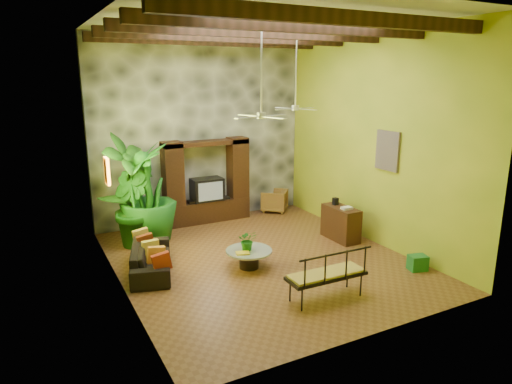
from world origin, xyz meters
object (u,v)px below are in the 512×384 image
ceiling_fan_back (295,99)px  coffee_table (249,256)px  tall_plant_a (130,189)px  green_bin (418,263)px  wicker_armchair (274,201)px  iron_bench (329,273)px  tall_plant_b (131,208)px  entertainment_center (207,188)px  sofa (151,258)px  ceiling_fan_front (261,105)px  tall_plant_c (148,193)px  side_console (341,223)px

ceiling_fan_back → coffee_table: (-2.02, -1.49, -3.15)m
tall_plant_a → green_bin: size_ratio=7.30×
wicker_armchair → iron_bench: bearing=21.2°
coffee_table → tall_plant_b: bearing=126.7°
coffee_table → wicker_armchair: bearing=52.9°
entertainment_center → sofa: size_ratio=1.23×
ceiling_fan_back → green_bin: 4.69m
entertainment_center → ceiling_fan_front: 4.30m
sofa → tall_plant_a: bearing=14.4°
ceiling_fan_back → tall_plant_c: size_ratio=0.77×
ceiling_fan_back → tall_plant_b: ceiling_fan_back is taller
tall_plant_b → side_console: 5.10m
ceiling_fan_front → tall_plant_b: (-2.09, 2.62, -2.49)m
tall_plant_a → side_console: (4.60, -2.26, -0.92)m
coffee_table → iron_bench: bearing=-72.7°
wicker_armchair → tall_plant_c: size_ratio=0.30×
ceiling_fan_front → tall_plant_b: 4.17m
wicker_armchair → tall_plant_a: tall_plant_a is taller
tall_plant_a → tall_plant_b: tall_plant_a is taller
iron_bench → ceiling_fan_back: bearing=68.9°
ceiling_fan_front → tall_plant_b: bearing=128.6°
tall_plant_c → tall_plant_a: bearing=156.0°
entertainment_center → side_console: (2.37, -2.92, -0.55)m
coffee_table → iron_bench: size_ratio=0.65×
tall_plant_b → coffee_table: size_ratio=1.87×
green_bin → ceiling_fan_front: bearing=150.3°
tall_plant_b → iron_bench: size_ratio=1.21×
ceiling_fan_back → side_console: ceiling_fan_back is taller
entertainment_center → sofa: entertainment_center is taller
entertainment_center → coffee_table: entertainment_center is taller
ceiling_fan_front → wicker_armchair: 5.22m
ceiling_fan_front → tall_plant_a: size_ratio=0.70×
tall_plant_b → iron_bench: tall_plant_b is taller
entertainment_center → tall_plant_c: (-1.85, -0.83, 0.25)m
sofa → tall_plant_a: 2.23m
ceiling_fan_front → coffee_table: size_ratio=1.90×
ceiling_fan_front → entertainment_center: bearing=86.8°
iron_bench → ceiling_fan_front: bearing=103.0°
ceiling_fan_front → side_console: 3.99m
tall_plant_c → tall_plant_b: bearing=-169.3°
tall_plant_a → green_bin: bearing=-42.7°
sofa → tall_plant_a: size_ratio=0.73×
wicker_armchair → coffee_table: 4.26m
tall_plant_b → coffee_table: (1.87, -2.50, -0.66)m
entertainment_center → wicker_armchair: size_ratio=3.32×
ceiling_fan_front → coffee_table: 3.16m
sofa → green_bin: size_ratio=5.35×
ceiling_fan_front → tall_plant_c: ceiling_fan_front is taller
tall_plant_b → tall_plant_c: tall_plant_c is taller
ceiling_fan_back → sofa: size_ratio=0.95×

